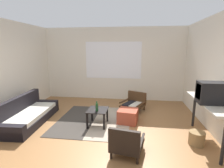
{
  "coord_description": "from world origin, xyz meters",
  "views": [
    {
      "loc": [
        0.83,
        -3.52,
        1.93
      ],
      "look_at": [
        0.22,
        1.02,
        1.0
      ],
      "focal_mm": 27.98,
      "sensor_mm": 36.0,
      "label": 1
    }
  ],
  "objects_px": {
    "couch": "(28,115)",
    "wicker_basket": "(197,138)",
    "armchair_by_window": "(134,102)",
    "clay_vase": "(202,91)",
    "console_shelf": "(208,106)",
    "glass_bottle": "(97,107)",
    "coffee_table": "(98,113)",
    "ottoman_orange": "(128,116)",
    "crt_television": "(212,93)",
    "armchair_striped_foreground": "(127,143)"
  },
  "relations": [
    {
      "from": "coffee_table",
      "to": "armchair_striped_foreground",
      "type": "relative_size",
      "value": 0.77
    },
    {
      "from": "coffee_table",
      "to": "clay_vase",
      "type": "distance_m",
      "value": 2.49
    },
    {
      "from": "armchair_by_window",
      "to": "console_shelf",
      "type": "distance_m",
      "value": 2.37
    },
    {
      "from": "wicker_basket",
      "to": "armchair_striped_foreground",
      "type": "bearing_deg",
      "value": -158.32
    },
    {
      "from": "glass_bottle",
      "to": "wicker_basket",
      "type": "relative_size",
      "value": 0.8
    },
    {
      "from": "wicker_basket",
      "to": "coffee_table",
      "type": "bearing_deg",
      "value": 163.93
    },
    {
      "from": "armchair_striped_foreground",
      "to": "clay_vase",
      "type": "distance_m",
      "value": 2.07
    },
    {
      "from": "console_shelf",
      "to": "glass_bottle",
      "type": "xyz_separation_m",
      "value": [
        -2.39,
        0.38,
        -0.25
      ]
    },
    {
      "from": "armchair_striped_foreground",
      "to": "wicker_basket",
      "type": "relative_size",
      "value": 2.34
    },
    {
      "from": "crt_television",
      "to": "wicker_basket",
      "type": "xyz_separation_m",
      "value": [
        -0.2,
        -0.02,
        -0.96
      ]
    },
    {
      "from": "armchair_by_window",
      "to": "glass_bottle",
      "type": "relative_size",
      "value": 3.39
    },
    {
      "from": "crt_television",
      "to": "clay_vase",
      "type": "height_order",
      "value": "crt_television"
    },
    {
      "from": "couch",
      "to": "armchair_by_window",
      "type": "bearing_deg",
      "value": 26.07
    },
    {
      "from": "couch",
      "to": "wicker_basket",
      "type": "xyz_separation_m",
      "value": [
        4.06,
        -0.55,
        -0.07
      ]
    },
    {
      "from": "armchair_striped_foreground",
      "to": "clay_vase",
      "type": "xyz_separation_m",
      "value": [
        1.6,
        1.08,
        0.75
      ]
    },
    {
      "from": "ottoman_orange",
      "to": "glass_bottle",
      "type": "xyz_separation_m",
      "value": [
        -0.75,
        -0.38,
        0.35
      ]
    },
    {
      "from": "armchair_by_window",
      "to": "clay_vase",
      "type": "xyz_separation_m",
      "value": [
        1.49,
        -1.38,
        0.75
      ]
    },
    {
      "from": "console_shelf",
      "to": "glass_bottle",
      "type": "distance_m",
      "value": 2.43
    },
    {
      "from": "clay_vase",
      "to": "wicker_basket",
      "type": "distance_m",
      "value": 1.03
    },
    {
      "from": "couch",
      "to": "crt_television",
      "type": "bearing_deg",
      "value": -7.11
    },
    {
      "from": "armchair_by_window",
      "to": "console_shelf",
      "type": "height_order",
      "value": "console_shelf"
    },
    {
      "from": "ottoman_orange",
      "to": "crt_television",
      "type": "bearing_deg",
      "value": -28.39
    },
    {
      "from": "coffee_table",
      "to": "ottoman_orange",
      "type": "bearing_deg",
      "value": 19.91
    },
    {
      "from": "armchair_by_window",
      "to": "wicker_basket",
      "type": "bearing_deg",
      "value": -55.86
    },
    {
      "from": "clay_vase",
      "to": "crt_television",
      "type": "bearing_deg",
      "value": -90.36
    },
    {
      "from": "armchair_striped_foreground",
      "to": "coffee_table",
      "type": "bearing_deg",
      "value": 123.81
    },
    {
      "from": "crt_television",
      "to": "wicker_basket",
      "type": "relative_size",
      "value": 1.67
    },
    {
      "from": "coffee_table",
      "to": "clay_vase",
      "type": "height_order",
      "value": "clay_vase"
    },
    {
      "from": "armchair_striped_foreground",
      "to": "ottoman_orange",
      "type": "bearing_deg",
      "value": 91.62
    },
    {
      "from": "ottoman_orange",
      "to": "wicker_basket",
      "type": "xyz_separation_m",
      "value": [
        1.44,
        -0.91,
        -0.04
      ]
    },
    {
      "from": "armchair_striped_foreground",
      "to": "console_shelf",
      "type": "relative_size",
      "value": 0.45
    },
    {
      "from": "crt_television",
      "to": "clay_vase",
      "type": "bearing_deg",
      "value": 89.64
    },
    {
      "from": "armchair_striped_foreground",
      "to": "ottoman_orange",
      "type": "distance_m",
      "value": 1.46
    },
    {
      "from": "couch",
      "to": "clay_vase",
      "type": "distance_m",
      "value": 4.33
    },
    {
      "from": "armchair_striped_foreground",
      "to": "crt_television",
      "type": "height_order",
      "value": "crt_television"
    },
    {
      "from": "coffee_table",
      "to": "wicker_basket",
      "type": "height_order",
      "value": "coffee_table"
    },
    {
      "from": "armchair_striped_foreground",
      "to": "armchair_by_window",
      "type": "bearing_deg",
      "value": 87.48
    },
    {
      "from": "clay_vase",
      "to": "glass_bottle",
      "type": "height_order",
      "value": "clay_vase"
    },
    {
      "from": "clay_vase",
      "to": "ottoman_orange",
      "type": "bearing_deg",
      "value": 166.89
    },
    {
      "from": "crt_television",
      "to": "clay_vase",
      "type": "xyz_separation_m",
      "value": [
        0.0,
        0.5,
        -0.1
      ]
    },
    {
      "from": "crt_television",
      "to": "clay_vase",
      "type": "relative_size",
      "value": 1.62
    },
    {
      "from": "wicker_basket",
      "to": "couch",
      "type": "bearing_deg",
      "value": 172.27
    },
    {
      "from": "armchair_striped_foreground",
      "to": "clay_vase",
      "type": "height_order",
      "value": "clay_vase"
    },
    {
      "from": "crt_television",
      "to": "armchair_by_window",
      "type": "bearing_deg",
      "value": 128.35
    },
    {
      "from": "clay_vase",
      "to": "coffee_table",
      "type": "bearing_deg",
      "value": 177.39
    },
    {
      "from": "armchair_by_window",
      "to": "armchair_striped_foreground",
      "type": "relative_size",
      "value": 1.16
    },
    {
      "from": "clay_vase",
      "to": "wicker_basket",
      "type": "xyz_separation_m",
      "value": [
        -0.2,
        -0.52,
        -0.86
      ]
    },
    {
      "from": "couch",
      "to": "glass_bottle",
      "type": "relative_size",
      "value": 8.15
    },
    {
      "from": "armchair_by_window",
      "to": "glass_bottle",
      "type": "distance_m",
      "value": 1.67
    },
    {
      "from": "ottoman_orange",
      "to": "console_shelf",
      "type": "xyz_separation_m",
      "value": [
        1.64,
        -0.76,
        0.6
      ]
    }
  ]
}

